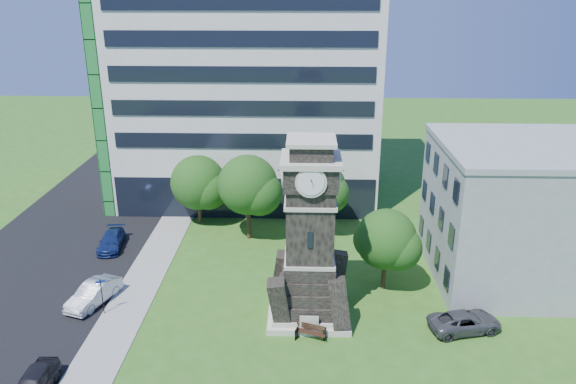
{
  "coord_description": "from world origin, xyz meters",
  "views": [
    {
      "loc": [
        2.59,
        -30.86,
        20.91
      ],
      "look_at": [
        1.4,
        8.24,
        6.46
      ],
      "focal_mm": 35.0,
      "sensor_mm": 36.0,
      "label": 1
    }
  ],
  "objects_px": {
    "street_sign": "(102,293)",
    "clock_tower": "(310,243)",
    "car_east_lot": "(465,322)",
    "car_street_north": "(111,241)",
    "car_street_south": "(33,384)",
    "car_street_mid": "(94,294)",
    "park_bench": "(311,331)"
  },
  "relations": [
    {
      "from": "street_sign",
      "to": "car_street_mid",
      "type": "bearing_deg",
      "value": 104.98
    },
    {
      "from": "car_east_lot",
      "to": "car_street_south",
      "type": "bearing_deg",
      "value": 92.0
    },
    {
      "from": "clock_tower",
      "to": "car_street_south",
      "type": "relative_size",
      "value": 2.97
    },
    {
      "from": "car_street_mid",
      "to": "car_east_lot",
      "type": "distance_m",
      "value": 25.11
    },
    {
      "from": "car_street_mid",
      "to": "street_sign",
      "type": "relative_size",
      "value": 1.73
    },
    {
      "from": "park_bench",
      "to": "car_east_lot",
      "type": "bearing_deg",
      "value": 26.83
    },
    {
      "from": "car_street_north",
      "to": "car_street_mid",
      "type": "bearing_deg",
      "value": -85.97
    },
    {
      "from": "clock_tower",
      "to": "car_east_lot",
      "type": "relative_size",
      "value": 2.62
    },
    {
      "from": "clock_tower",
      "to": "car_east_lot",
      "type": "xyz_separation_m",
      "value": [
        9.99,
        -1.69,
        -4.63
      ]
    },
    {
      "from": "street_sign",
      "to": "car_east_lot",
      "type": "bearing_deg",
      "value": -27.83
    },
    {
      "from": "car_street_south",
      "to": "car_street_north",
      "type": "height_order",
      "value": "car_street_south"
    },
    {
      "from": "car_street_mid",
      "to": "street_sign",
      "type": "bearing_deg",
      "value": -31.29
    },
    {
      "from": "car_street_north",
      "to": "street_sign",
      "type": "height_order",
      "value": "street_sign"
    },
    {
      "from": "car_street_south",
      "to": "car_east_lot",
      "type": "height_order",
      "value": "car_street_south"
    },
    {
      "from": "car_street_south",
      "to": "clock_tower",
      "type": "bearing_deg",
      "value": 29.72
    },
    {
      "from": "clock_tower",
      "to": "car_street_south",
      "type": "bearing_deg",
      "value": -150.3
    },
    {
      "from": "street_sign",
      "to": "clock_tower",
      "type": "bearing_deg",
      "value": -22.9
    },
    {
      "from": "car_street_south",
      "to": "car_street_mid",
      "type": "xyz_separation_m",
      "value": [
        -0.08,
        9.37,
        0.05
      ]
    },
    {
      "from": "park_bench",
      "to": "street_sign",
      "type": "height_order",
      "value": "street_sign"
    },
    {
      "from": "car_street_north",
      "to": "car_east_lot",
      "type": "height_order",
      "value": "car_east_lot"
    },
    {
      "from": "car_street_north",
      "to": "park_bench",
      "type": "height_order",
      "value": "car_street_north"
    },
    {
      "from": "car_street_south",
      "to": "park_bench",
      "type": "distance_m",
      "value": 16.04
    },
    {
      "from": "car_street_north",
      "to": "car_east_lot",
      "type": "xyz_separation_m",
      "value": [
        26.61,
        -11.31,
        0.0
      ]
    },
    {
      "from": "car_street_south",
      "to": "street_sign",
      "type": "xyz_separation_m",
      "value": [
        1.06,
        8.01,
        0.94
      ]
    },
    {
      "from": "car_east_lot",
      "to": "street_sign",
      "type": "xyz_separation_m",
      "value": [
        -23.84,
        1.2,
        1.0
      ]
    },
    {
      "from": "clock_tower",
      "to": "car_street_mid",
      "type": "distance_m",
      "value": 15.68
    },
    {
      "from": "car_street_mid",
      "to": "park_bench",
      "type": "relative_size",
      "value": 2.42
    },
    {
      "from": "clock_tower",
      "to": "car_street_north",
      "type": "height_order",
      "value": "clock_tower"
    },
    {
      "from": "car_street_north",
      "to": "street_sign",
      "type": "distance_m",
      "value": 10.53
    },
    {
      "from": "car_street_north",
      "to": "park_bench",
      "type": "relative_size",
      "value": 2.36
    },
    {
      "from": "car_street_mid",
      "to": "car_east_lot",
      "type": "height_order",
      "value": "car_street_mid"
    },
    {
      "from": "clock_tower",
      "to": "car_street_mid",
      "type": "height_order",
      "value": "clock_tower"
    }
  ]
}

